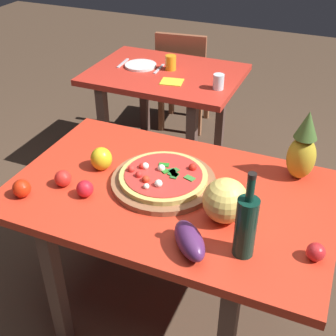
{
  "coord_description": "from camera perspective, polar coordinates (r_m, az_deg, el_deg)",
  "views": [
    {
      "loc": [
        0.58,
        -1.39,
        1.86
      ],
      "look_at": [
        -0.05,
        0.08,
        0.79
      ],
      "focal_mm": 47.25,
      "sensor_mm": 36.0,
      "label": 1
    }
  ],
  "objects": [
    {
      "name": "tomato_by_bottle",
      "position": [
        1.86,
        -10.66,
        -2.64
      ],
      "size": [
        0.07,
        0.07,
        0.07
      ],
      "primitive_type": "sphere",
      "color": "red",
      "rests_on": "display_table"
    },
    {
      "name": "ground_plane",
      "position": [
        2.4,
        0.34,
        -17.32
      ],
      "size": [
        10.0,
        10.0,
        0.0
      ],
      "primitive_type": "plane",
      "color": "#4C3828"
    },
    {
      "name": "tomato_beside_pepper",
      "position": [
        1.63,
        18.53,
        -10.23
      ],
      "size": [
        0.07,
        0.07,
        0.07
      ],
      "primitive_type": "sphere",
      "color": "red",
      "rests_on": "display_table"
    },
    {
      "name": "background_table",
      "position": [
        3.1,
        -0.38,
        10.36
      ],
      "size": [
        1.02,
        0.74,
        0.74
      ],
      "color": "#513A32",
      "rests_on": "ground_plane"
    },
    {
      "name": "fork_utensil",
      "position": [
        3.22,
        -5.85,
        13.31
      ],
      "size": [
        0.03,
        0.18,
        0.01
      ],
      "primitive_type": "cube",
      "rotation": [
        0.0,
        0.0,
        0.07
      ],
      "color": "silver",
      "rests_on": "background_table"
    },
    {
      "name": "tomato_at_corner",
      "position": [
        1.94,
        -13.4,
        -1.31
      ],
      "size": [
        0.07,
        0.07,
        0.07
      ],
      "primitive_type": "sphere",
      "color": "red",
      "rests_on": "display_table"
    },
    {
      "name": "pizza",
      "position": [
        1.89,
        -0.67,
        -1.05
      ],
      "size": [
        0.38,
        0.38,
        0.05
      ],
      "color": "tan",
      "rests_on": "pizza_board"
    },
    {
      "name": "dinner_plate",
      "position": [
        3.15,
        -3.55,
        13.07
      ],
      "size": [
        0.22,
        0.22,
        0.02
      ],
      "primitive_type": "cylinder",
      "color": "white",
      "rests_on": "background_table"
    },
    {
      "name": "display_table",
      "position": [
        1.93,
        0.4,
        -4.94
      ],
      "size": [
        1.37,
        0.86,
        0.74
      ],
      "color": "#513A32",
      "rests_on": "ground_plane"
    },
    {
      "name": "knife_utensil",
      "position": [
        3.1,
        -1.16,
        12.67
      ],
      "size": [
        0.03,
        0.18,
        0.01
      ],
      "primitive_type": "cube",
      "rotation": [
        0.0,
        0.0,
        0.06
      ],
      "color": "silver",
      "rests_on": "background_table"
    },
    {
      "name": "eggplant",
      "position": [
        1.58,
        2.79,
        -9.32
      ],
      "size": [
        0.2,
        0.21,
        0.09
      ],
      "primitive_type": "ellipsoid",
      "rotation": [
        0.0,
        0.0,
        2.28
      ],
      "color": "#4F2455",
      "rests_on": "display_table"
    },
    {
      "name": "napkin_folded",
      "position": [
        2.89,
        0.5,
        11.06
      ],
      "size": [
        0.16,
        0.14,
        0.01
      ],
      "primitive_type": "cube",
      "rotation": [
        0.0,
        0.0,
        0.18
      ],
      "color": "yellow",
      "rests_on": "background_table"
    },
    {
      "name": "drinking_glass_water",
      "position": [
        2.8,
        6.53,
        11.0
      ],
      "size": [
        0.07,
        0.07,
        0.09
      ],
      "primitive_type": "cylinder",
      "color": "silver",
      "rests_on": "background_table"
    },
    {
      "name": "dining_chair",
      "position": [
        3.7,
        1.99,
        11.87
      ],
      "size": [
        0.45,
        0.45,
        0.85
      ],
      "rotation": [
        0.0,
        0.0,
        3.27
      ],
      "color": "brown",
      "rests_on": "ground_plane"
    },
    {
      "name": "melon",
      "position": [
        1.69,
        7.4,
        -4.18
      ],
      "size": [
        0.18,
        0.18,
        0.18
      ],
      "primitive_type": "sphere",
      "color": "#EBCC61",
      "rests_on": "display_table"
    },
    {
      "name": "drinking_glass_juice",
      "position": [
        3.08,
        0.35,
        13.44
      ],
      "size": [
        0.07,
        0.07,
        0.1
      ],
      "primitive_type": "cylinder",
      "color": "orange",
      "rests_on": "background_table"
    },
    {
      "name": "pizza_board",
      "position": [
        1.91,
        -0.59,
        -1.7
      ],
      "size": [
        0.45,
        0.45,
        0.02
      ],
      "primitive_type": "cylinder",
      "color": "brown",
      "rests_on": "display_table"
    },
    {
      "name": "pineapple_left",
      "position": [
        1.97,
        17.01,
        2.41
      ],
      "size": [
        0.12,
        0.12,
        0.32
      ],
      "color": "#AF9724",
      "rests_on": "display_table"
    },
    {
      "name": "wine_bottle",
      "position": [
        1.53,
        10.01,
        -7.29
      ],
      "size": [
        0.08,
        0.08,
        0.34
      ],
      "color": "#0D3025",
      "rests_on": "display_table"
    },
    {
      "name": "tomato_near_board",
      "position": [
        1.92,
        -18.36,
        -2.51
      ],
      "size": [
        0.08,
        0.08,
        0.08
      ],
      "primitive_type": "sphere",
      "color": "red",
      "rests_on": "display_table"
    },
    {
      "name": "bell_pepper",
      "position": [
        2.01,
        -8.6,
        1.19
      ],
      "size": [
        0.1,
        0.1,
        0.11
      ],
      "primitive_type": "ellipsoid",
      "color": "yellow",
      "rests_on": "display_table"
    }
  ]
}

